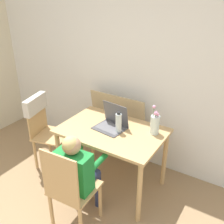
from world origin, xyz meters
TOP-DOWN VIEW (x-y plane):
  - wall_back at (0.00, 2.23)m, footprint 6.40×0.05m
  - dining_table at (0.05, 1.57)m, footprint 1.12×0.74m
  - chair_occupied at (0.05, 0.84)m, footprint 0.42×0.42m
  - chair_spare at (-0.92, 1.48)m, footprint 0.51×0.48m
  - person_seated at (0.04, 0.97)m, footprint 0.37×0.44m
  - laptop at (0.02, 1.62)m, footprint 0.35×0.30m
  - flower_vase at (0.47, 1.74)m, footprint 0.10×0.10m
  - water_bottle at (0.14, 1.56)m, footprint 0.06×0.06m
  - cardboard_panel at (-0.18, 2.10)m, footprint 0.77×0.14m

SIDE VIEW (x-z plane):
  - cardboard_panel at x=-0.18m, z-range 0.00..0.92m
  - chair_occupied at x=0.05m, z-range 0.01..0.93m
  - person_seated at x=0.04m, z-range 0.12..1.12m
  - chair_spare at x=-0.92m, z-range 0.15..1.09m
  - dining_table at x=0.05m, z-range 0.28..1.02m
  - laptop at x=0.02m, z-range 0.68..0.94m
  - water_bottle at x=0.14m, z-range 0.74..0.98m
  - flower_vase at x=0.47m, z-range 0.70..1.02m
  - wall_back at x=0.00m, z-range 0.00..2.50m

